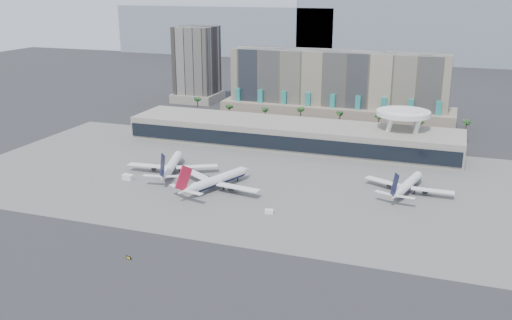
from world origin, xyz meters
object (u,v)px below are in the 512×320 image
(airliner_centre, at_px, (216,180))
(service_vehicle_a, at_px, (128,177))
(taxiway_sign, at_px, (129,258))
(airliner_left, at_px, (172,165))
(airliner_right, at_px, (407,185))
(service_vehicle_b, at_px, (269,212))

(airliner_centre, relative_size, service_vehicle_a, 8.12)
(service_vehicle_a, height_order, taxiway_sign, service_vehicle_a)
(airliner_left, relative_size, taxiway_sign, 20.51)
(airliner_left, bearing_deg, airliner_right, -10.72)
(airliner_right, bearing_deg, airliner_left, -162.03)
(airliner_left, relative_size, service_vehicle_b, 13.29)
(airliner_centre, xyz_separation_m, taxiway_sign, (-0.92, -66.02, -3.25))
(airliner_left, xyz_separation_m, service_vehicle_b, (55.21, -29.77, -2.86))
(airliner_left, relative_size, airliner_right, 1.09)
(airliner_left, height_order, service_vehicle_a, airliner_left)
(airliner_right, bearing_deg, service_vehicle_a, -155.50)
(airliner_right, xyz_separation_m, taxiway_sign, (-74.91, -87.43, -2.85))
(service_vehicle_b, bearing_deg, airliner_right, 29.40)
(airliner_centre, distance_m, taxiway_sign, 66.11)
(service_vehicle_b, xyz_separation_m, taxiway_sign, (-29.40, -48.46, -0.34))
(service_vehicle_b, bearing_deg, taxiway_sign, -132.42)
(airliner_centre, bearing_deg, service_vehicle_b, -10.47)
(airliner_left, height_order, airliner_centre, airliner_centre)
(airliner_right, distance_m, taxiway_sign, 115.17)
(airliner_left, xyz_separation_m, service_vehicle_a, (-13.52, -14.56, -2.44))
(airliner_centre, bearing_deg, airliner_right, 37.33)
(airliner_left, distance_m, service_vehicle_b, 62.79)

